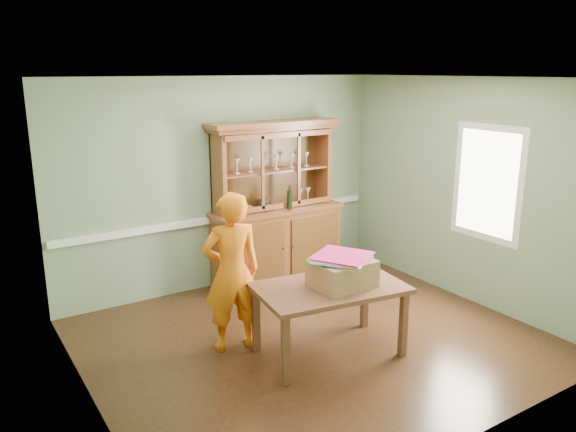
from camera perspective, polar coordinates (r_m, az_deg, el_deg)
floor at (r=6.09m, az=2.57°, el=-12.46°), size 4.50×4.50×0.00m
ceiling at (r=5.42m, az=2.90°, el=13.84°), size 4.50×4.50×0.00m
wall_back at (r=7.28m, az=-6.45°, el=3.30°), size 4.50×0.00×4.50m
wall_left at (r=4.72m, az=-20.17°, el=-3.87°), size 0.00×4.00×4.00m
wall_right at (r=7.12m, az=17.65°, el=2.42°), size 0.00×4.00×4.00m
wall_front at (r=4.22m, az=18.76°, el=-5.93°), size 4.50×0.00×4.50m
chair_rail at (r=7.36m, az=-6.26°, el=-0.17°), size 4.41×0.05×0.08m
framed_map at (r=4.95m, az=-20.94°, el=-0.67°), size 0.03×0.60×0.46m
window_panel at (r=6.89m, az=19.54°, el=3.15°), size 0.03×0.96×1.36m
china_hutch at (r=7.51m, az=-1.27°, el=-0.97°), size 1.82×0.60×2.14m
dining_table at (r=5.59m, az=4.25°, el=-7.88°), size 1.55×1.06×0.72m
cardboard_box at (r=5.52m, az=5.54°, el=-5.79°), size 0.58×0.47×0.27m
kite_stack at (r=5.47m, az=5.37°, el=-4.20°), size 0.68×0.68×0.05m
person at (r=5.65m, az=-5.73°, el=-5.68°), size 0.66×0.50×1.64m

